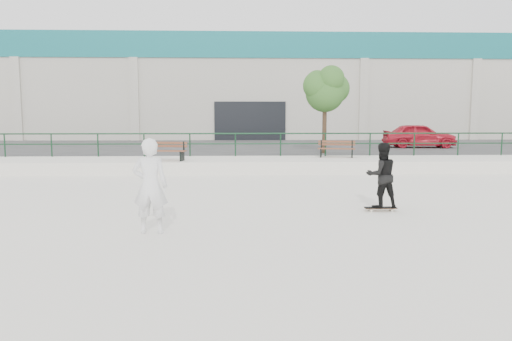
{
  "coord_description": "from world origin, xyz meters",
  "views": [
    {
      "loc": [
        -0.94,
        -11.19,
        2.4
      ],
      "look_at": [
        -0.43,
        2.0,
        0.87
      ],
      "focal_mm": 35.0,
      "sensor_mm": 36.0,
      "label": 1
    }
  ],
  "objects_px": {
    "bench_right": "(337,149)",
    "skateboard": "(381,208)",
    "tree": "(326,88)",
    "seated_skater": "(150,186)",
    "standing_skater": "(382,175)",
    "red_car": "(419,135)",
    "bench_left": "(166,151)"
  },
  "relations": [
    {
      "from": "bench_left",
      "to": "skateboard",
      "type": "bearing_deg",
      "value": -39.86
    },
    {
      "from": "skateboard",
      "to": "standing_skater",
      "type": "bearing_deg",
      "value": 13.14
    },
    {
      "from": "tree",
      "to": "seated_skater",
      "type": "bearing_deg",
      "value": -113.47
    },
    {
      "from": "bench_right",
      "to": "standing_skater",
      "type": "height_order",
      "value": "standing_skater"
    },
    {
      "from": "bench_left",
      "to": "red_car",
      "type": "distance_m",
      "value": 14.78
    },
    {
      "from": "tree",
      "to": "bench_right",
      "type": "bearing_deg",
      "value": -86.8
    },
    {
      "from": "bench_left",
      "to": "seated_skater",
      "type": "height_order",
      "value": "seated_skater"
    },
    {
      "from": "tree",
      "to": "skateboard",
      "type": "distance_m",
      "value": 12.04
    },
    {
      "from": "bench_right",
      "to": "standing_skater",
      "type": "relative_size",
      "value": 1.04
    },
    {
      "from": "bench_right",
      "to": "red_car",
      "type": "height_order",
      "value": "red_car"
    },
    {
      "from": "bench_left",
      "to": "bench_right",
      "type": "xyz_separation_m",
      "value": [
        7.13,
        1.2,
        -0.02
      ]
    },
    {
      "from": "bench_right",
      "to": "skateboard",
      "type": "bearing_deg",
      "value": -82.68
    },
    {
      "from": "red_car",
      "to": "standing_skater",
      "type": "bearing_deg",
      "value": 162.25
    },
    {
      "from": "red_car",
      "to": "standing_skater",
      "type": "xyz_separation_m",
      "value": [
        -6.56,
        -15.27,
        -0.28
      ]
    },
    {
      "from": "bench_left",
      "to": "red_car",
      "type": "height_order",
      "value": "red_car"
    },
    {
      "from": "bench_left",
      "to": "red_car",
      "type": "xyz_separation_m",
      "value": [
        12.93,
        7.15,
        0.29
      ]
    },
    {
      "from": "bench_left",
      "to": "bench_right",
      "type": "bearing_deg",
      "value": 21.56
    },
    {
      "from": "red_car",
      "to": "bench_right",
      "type": "bearing_deg",
      "value": 141.25
    },
    {
      "from": "seated_skater",
      "to": "bench_left",
      "type": "bearing_deg",
      "value": -80.76
    },
    {
      "from": "tree",
      "to": "skateboard",
      "type": "height_order",
      "value": "tree"
    },
    {
      "from": "bench_left",
      "to": "red_car",
      "type": "bearing_deg",
      "value": 40.95
    },
    {
      "from": "bench_right",
      "to": "tree",
      "type": "distance_m",
      "value": 3.47
    },
    {
      "from": "tree",
      "to": "standing_skater",
      "type": "xyz_separation_m",
      "value": [
        -0.64,
        -11.51,
        -2.66
      ]
    },
    {
      "from": "bench_right",
      "to": "skateboard",
      "type": "distance_m",
      "value": 9.38
    },
    {
      "from": "bench_right",
      "to": "seated_skater",
      "type": "relative_size",
      "value": 0.86
    },
    {
      "from": "skateboard",
      "to": "seated_skater",
      "type": "relative_size",
      "value": 0.41
    },
    {
      "from": "bench_left",
      "to": "standing_skater",
      "type": "relative_size",
      "value": 1.08
    },
    {
      "from": "bench_right",
      "to": "tree",
      "type": "bearing_deg",
      "value": 105.2
    },
    {
      "from": "tree",
      "to": "skateboard",
      "type": "xyz_separation_m",
      "value": [
        -0.64,
        -11.51,
        -3.48
      ]
    },
    {
      "from": "red_car",
      "to": "seated_skater",
      "type": "height_order",
      "value": "seated_skater"
    },
    {
      "from": "bench_left",
      "to": "tree",
      "type": "distance_m",
      "value": 8.24
    },
    {
      "from": "tree",
      "to": "seated_skater",
      "type": "distance_m",
      "value": 15.03
    }
  ]
}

